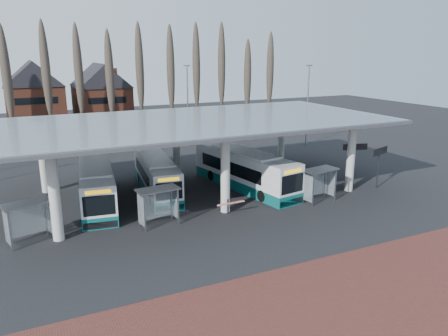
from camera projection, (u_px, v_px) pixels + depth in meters
name	position (u px, v px, depth m)	size (l,w,h in m)	color
ground	(240.00, 223.00, 31.17)	(140.00, 140.00, 0.00)	black
brick_strip	(357.00, 309.00, 20.70)	(70.00, 10.00, 0.03)	#5B2824
station_canopy	(197.00, 127.00, 36.67)	(32.00, 16.00, 6.34)	silver
poplar_row	(126.00, 75.00, 57.67)	(45.10, 1.10, 14.50)	#473D33
lamp_post_b	(188.00, 104.00, 54.95)	(0.80, 0.16, 10.17)	slate
lamp_post_c	(308.00, 104.00, 55.52)	(0.80, 0.16, 10.17)	slate
bus_0	(97.00, 185.00, 34.87)	(3.99, 11.68, 3.18)	silver
bus_1	(156.00, 175.00, 37.90)	(3.64, 11.12, 3.03)	silver
bus_2	(244.00, 170.00, 38.87)	(4.63, 12.44, 3.38)	silver
shelter_0	(27.00, 213.00, 27.54)	(3.19, 2.14, 2.71)	gray
shelter_1	(157.00, 198.00, 30.37)	(3.04, 1.75, 2.70)	gray
shelter_2	(318.00, 178.00, 35.16)	(3.13, 1.89, 2.74)	gray
info_sign_0	(379.00, 154.00, 38.33)	(2.38, 0.86, 3.65)	black
info_sign_1	(355.00, 150.00, 40.76)	(2.29, 0.79, 3.51)	black
barrier	(230.00, 204.00, 32.38)	(2.27, 0.64, 1.14)	black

